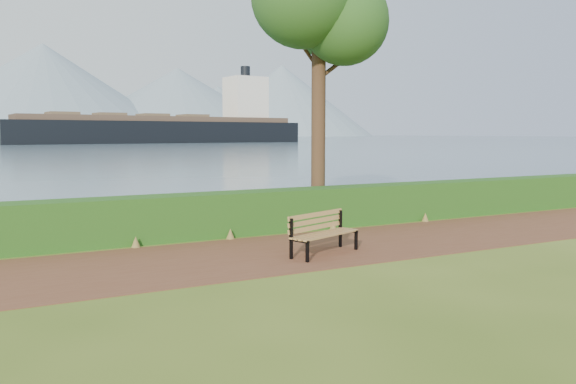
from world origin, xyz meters
TOP-DOWN VIEW (x-y plane):
  - ground at (0.00, 0.00)m, footprint 140.00×140.00m
  - path at (0.00, 0.30)m, footprint 40.00×3.40m
  - hedge at (0.00, 2.60)m, footprint 32.00×0.85m
  - water at (0.00, 260.00)m, footprint 700.00×510.00m
  - bench at (-0.05, -0.22)m, footprint 1.69×1.02m
  - cargo_ship at (31.20, 125.65)m, footprint 72.41×19.84m

SIDE VIEW (x-z plane):
  - ground at x=0.00m, z-range 0.00..0.00m
  - path at x=0.00m, z-range 0.00..0.01m
  - water at x=0.00m, z-range 0.00..0.01m
  - bench at x=-0.05m, z-range 0.06..0.88m
  - hedge at x=0.00m, z-range 0.00..1.00m
  - cargo_ship at x=31.20m, z-range -7.62..14.10m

